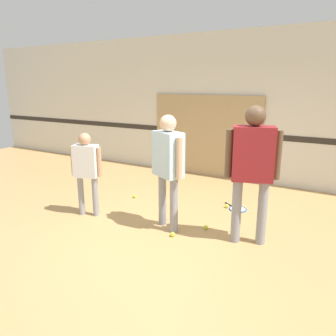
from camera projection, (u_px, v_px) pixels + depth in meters
name	position (u px, v px, depth m)	size (l,w,h in m)	color
ground_plane	(165.00, 232.00, 4.78)	(16.00, 16.00, 0.00)	tan
wall_back	(241.00, 108.00, 7.05)	(16.00, 0.07, 3.20)	silver
wall_panel	(205.00, 136.00, 7.55)	(2.61, 0.05, 1.86)	tan
person_instructor	(168.00, 160.00, 4.67)	(0.58, 0.44, 1.69)	gray
person_student_left	(86.00, 165.00, 5.20)	(0.49, 0.32, 1.36)	gray
person_student_right	(253.00, 161.00, 4.19)	(0.66, 0.45, 1.84)	gray
racket_spare_on_floor	(237.00, 209.00, 5.64)	(0.51, 0.42, 0.03)	blue
tennis_ball_near_instructor	(173.00, 234.00, 4.63)	(0.07, 0.07, 0.07)	#CCE038
tennis_ball_by_spare_racket	(227.00, 206.00, 5.71)	(0.07, 0.07, 0.07)	#CCE038
tennis_ball_stray_left	(206.00, 227.00, 4.86)	(0.07, 0.07, 0.07)	#CCE038
tennis_ball_stray_right	(135.00, 196.00, 6.21)	(0.07, 0.07, 0.07)	#CCE038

